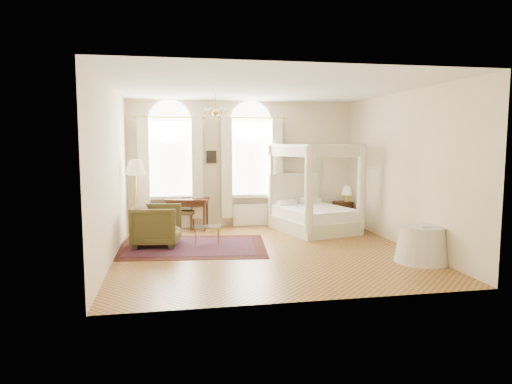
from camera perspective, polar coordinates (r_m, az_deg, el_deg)
ground at (r=9.45m, az=1.26°, el=-7.41°), size 6.00×6.00×0.00m
room_walls at (r=9.18m, az=1.29°, el=4.67°), size 6.00×6.00×6.00m
window_left at (r=11.88m, az=-10.60°, el=2.57°), size 1.62×0.27×3.29m
window_right at (r=12.06m, az=-0.56°, el=2.74°), size 1.62×0.27×3.29m
chandelier at (r=10.25m, az=-5.09°, el=10.01°), size 0.51×0.45×0.50m
wall_pictures at (r=12.12m, az=-1.17°, el=4.66°), size 2.54×0.03×0.39m
canopy_bed at (r=11.55m, az=7.30°, el=-2.43°), size 2.09×2.36×2.18m
nightstand at (r=12.70m, az=10.77°, el=-2.55°), size 0.50×0.47×0.62m
nightstand_lamp at (r=12.60m, az=11.29°, el=0.05°), size 0.29×0.29×0.42m
writing_desk at (r=11.80m, az=-8.57°, el=-1.37°), size 1.16×0.79×0.79m
laptop at (r=11.91m, az=-8.63°, el=-0.68°), size 0.38×0.32×0.03m
stool at (r=11.84m, az=-8.75°, el=-2.70°), size 0.50×0.50×0.48m
armchair at (r=10.09m, az=-12.28°, el=-4.09°), size 1.12×1.09×0.89m
coffee_table at (r=10.11m, az=-6.16°, el=-4.48°), size 0.59×0.43×0.40m
floor_lamp at (r=10.87m, az=-14.84°, el=2.49°), size 0.47×0.47×1.82m
oriental_rug at (r=9.92m, az=-8.03°, el=-6.77°), size 3.39×2.61×0.01m
side_table at (r=9.11m, az=20.04°, el=-6.16°), size 1.00×1.00×0.68m
book at (r=8.93m, az=19.69°, el=-4.05°), size 0.21×0.27×0.02m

